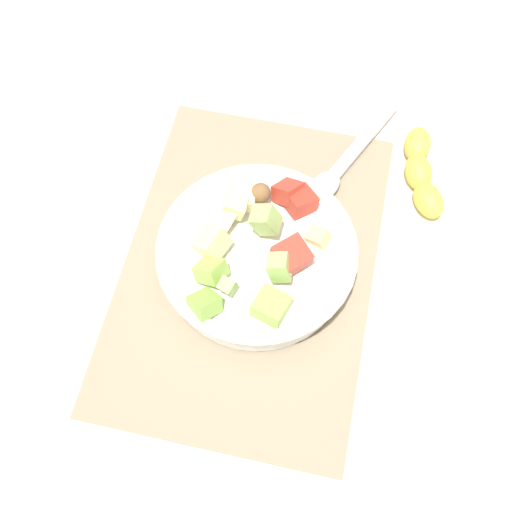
# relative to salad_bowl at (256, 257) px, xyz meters

# --- Properties ---
(ground_plane) EXTENTS (2.40, 2.40, 0.00)m
(ground_plane) POSITION_rel_salad_bowl_xyz_m (0.00, 0.01, -0.04)
(ground_plane) COLOR silver
(placemat) EXTENTS (0.47, 0.32, 0.01)m
(placemat) POSITION_rel_salad_bowl_xyz_m (0.00, 0.01, -0.04)
(placemat) COLOR gray
(placemat) RESTS_ON ground_plane
(salad_bowl) EXTENTS (0.25, 0.25, 0.10)m
(salad_bowl) POSITION_rel_salad_bowl_xyz_m (0.00, 0.00, 0.00)
(salad_bowl) COLOR white
(salad_bowl) RESTS_ON placemat
(serving_spoon) EXTENTS (0.20, 0.11, 0.01)m
(serving_spoon) POSITION_rel_salad_bowl_xyz_m (0.18, -0.08, -0.03)
(serving_spoon) COLOR #B7B7BC
(serving_spoon) RESTS_ON placemat
(banana_whole) EXTENTS (0.15, 0.07, 0.04)m
(banana_whole) POSITION_rel_salad_bowl_xyz_m (0.19, -0.19, -0.02)
(banana_whole) COLOR yellow
(banana_whole) RESTS_ON ground_plane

